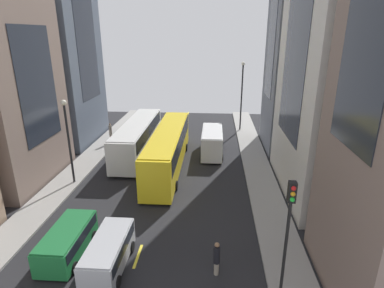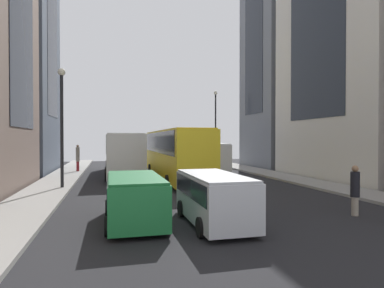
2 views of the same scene
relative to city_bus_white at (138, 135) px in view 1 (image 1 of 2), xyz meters
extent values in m
plane|color=black|center=(3.66, -3.27, -2.01)|extent=(42.90, 42.90, 0.00)
cube|color=gray|center=(-4.53, -3.27, -1.93)|extent=(2.52, 44.00, 0.15)
cube|color=gray|center=(11.85, -3.27, -1.93)|extent=(2.52, 44.00, 0.15)
cube|color=yellow|center=(3.66, -15.87, -2.00)|extent=(0.16, 2.00, 0.01)
cube|color=yellow|center=(3.66, -7.47, -2.00)|extent=(0.16, 2.00, 0.01)
cube|color=yellow|center=(3.66, 0.93, -2.00)|extent=(0.16, 2.00, 0.01)
cube|color=yellow|center=(3.66, 9.33, -2.00)|extent=(0.16, 2.00, 0.01)
cube|color=yellow|center=(3.66, 17.73, -2.00)|extent=(0.16, 2.00, 0.01)
cube|color=#4C5666|center=(-9.06, 3.95, 9.06)|extent=(6.14, 9.25, 22.15)
cube|color=#1E232D|center=(-9.06, 3.95, 9.06)|extent=(6.20, 5.09, 12.18)
cube|color=beige|center=(16.79, -6.85, 7.84)|extent=(6.95, 11.49, 19.71)
cube|color=#1E232D|center=(16.79, -6.85, 7.84)|extent=(7.02, 6.32, 10.84)
cube|color=slate|center=(17.68, 3.44, 10.34)|extent=(8.72, 7.50, 24.70)
cube|color=#1E232D|center=(17.68, 3.44, 10.34)|extent=(8.81, 4.13, 13.59)
cube|color=silver|center=(0.00, 0.00, -0.23)|extent=(2.55, 12.67, 3.00)
cube|color=black|center=(0.00, 0.00, 0.62)|extent=(2.60, 11.66, 1.20)
cube|color=beige|center=(0.00, 0.00, 1.31)|extent=(2.45, 12.17, 0.08)
cylinder|color=black|center=(-1.17, 3.93, -1.51)|extent=(0.46, 1.00, 1.00)
cylinder|color=black|center=(1.17, 3.93, -1.51)|extent=(0.46, 1.00, 1.00)
cylinder|color=black|center=(-1.17, -3.93, -1.51)|extent=(0.46, 1.00, 1.00)
cylinder|color=black|center=(1.17, -3.93, -1.51)|extent=(0.46, 1.00, 1.00)
cube|color=yellow|center=(3.62, -3.30, -0.15)|extent=(2.45, 14.44, 3.30)
cube|color=black|center=(3.62, -3.30, 0.71)|extent=(2.50, 13.29, 1.48)
cube|color=gold|center=(3.62, -3.30, 1.54)|extent=(2.35, 13.87, 0.08)
cylinder|color=black|center=(2.49, 1.18, -1.63)|extent=(0.44, 0.76, 0.76)
cylinder|color=black|center=(4.74, 1.18, -1.63)|extent=(0.44, 0.76, 0.76)
cylinder|color=black|center=(2.49, -7.78, -1.63)|extent=(0.44, 0.76, 0.76)
cylinder|color=black|center=(4.74, -7.78, -1.63)|extent=(0.44, 0.76, 0.76)
cube|color=white|center=(7.59, 0.38, -0.66)|extent=(2.05, 5.97, 2.30)
cube|color=black|center=(7.59, 0.38, 0.09)|extent=(2.09, 5.49, 0.69)
cube|color=silver|center=(7.59, 0.38, 0.53)|extent=(1.97, 5.73, 0.08)
cylinder|color=black|center=(6.65, 2.23, -1.65)|extent=(0.37, 0.72, 0.72)
cylinder|color=black|center=(8.54, 2.23, -1.65)|extent=(0.37, 0.72, 0.72)
cylinder|color=black|center=(6.65, -1.47, -1.65)|extent=(0.37, 0.72, 0.72)
cylinder|color=black|center=(8.54, -1.47, -1.65)|extent=(0.37, 0.72, 0.72)
cube|color=#B7BABF|center=(2.38, -16.83, -1.10)|extent=(1.70, 4.39, 1.49)
cube|color=black|center=(2.38, -16.83, -0.72)|extent=(1.74, 4.04, 0.62)
cube|color=#9C9EA2|center=(2.38, -16.83, -0.31)|extent=(1.64, 4.22, 0.08)
cylinder|color=black|center=(1.60, -15.47, -1.70)|extent=(0.31, 0.62, 0.62)
cylinder|color=black|center=(3.17, -15.47, -1.70)|extent=(0.31, 0.62, 0.62)
cylinder|color=black|center=(1.60, -18.19, -1.70)|extent=(0.31, 0.62, 0.62)
cylinder|color=black|center=(3.17, -18.19, -1.70)|extent=(0.31, 0.62, 0.62)
cube|color=#1E7238|center=(-0.25, -16.00, -1.13)|extent=(1.83, 4.39, 1.41)
cube|color=black|center=(-0.25, -16.00, -0.78)|extent=(1.87, 4.04, 0.59)
cube|color=#1A612F|center=(-0.25, -16.00, -0.39)|extent=(1.76, 4.21, 0.08)
cylinder|color=black|center=(-1.09, -14.64, -1.70)|extent=(0.33, 0.62, 0.62)
cylinder|color=black|center=(0.60, -14.64, -1.70)|extent=(0.33, 0.62, 0.62)
cylinder|color=black|center=(-1.09, -17.37, -1.70)|extent=(0.33, 0.62, 0.62)
cylinder|color=black|center=(0.60, -17.37, -1.70)|extent=(0.33, 0.62, 0.62)
cylinder|color=gray|center=(8.06, -16.94, -1.65)|extent=(0.26, 0.26, 0.73)
cylinder|color=black|center=(8.06, -16.94, -0.80)|extent=(0.34, 0.34, 0.96)
sphere|color=#8C6647|center=(8.06, -16.94, -0.20)|extent=(0.25, 0.25, 0.25)
cylinder|color=maroon|center=(-3.77, 2.61, -1.43)|extent=(0.24, 0.24, 0.85)
cylinder|color=gray|center=(-3.77, 2.61, -0.38)|extent=(0.32, 0.32, 1.25)
sphere|color=#8C6647|center=(-3.77, 2.61, 0.35)|extent=(0.21, 0.21, 0.21)
cylinder|color=black|center=(10.99, -18.53, 0.72)|extent=(0.14, 0.14, 5.15)
cube|color=black|center=(10.99, -18.53, 3.74)|extent=(0.32, 0.32, 0.90)
sphere|color=red|center=(10.99, -18.71, 3.99)|extent=(0.20, 0.20, 0.20)
sphere|color=orange|center=(10.99, -18.71, 3.74)|extent=(0.20, 0.20, 0.20)
sphere|color=green|center=(10.99, -18.71, 3.49)|extent=(0.20, 0.20, 0.20)
cylinder|color=black|center=(-3.76, -7.26, 1.40)|extent=(0.18, 0.18, 6.52)
sphere|color=silver|center=(-3.76, -7.26, 4.84)|extent=(0.44, 0.44, 0.44)
cylinder|color=black|center=(11.09, 9.11, 2.18)|extent=(0.18, 0.18, 8.09)
sphere|color=silver|center=(11.09, 9.11, 6.41)|extent=(0.44, 0.44, 0.44)
camera|label=1|loc=(7.77, -30.23, 9.82)|focal=29.47mm
camera|label=2|loc=(-1.11, -27.52, 0.93)|focal=30.54mm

